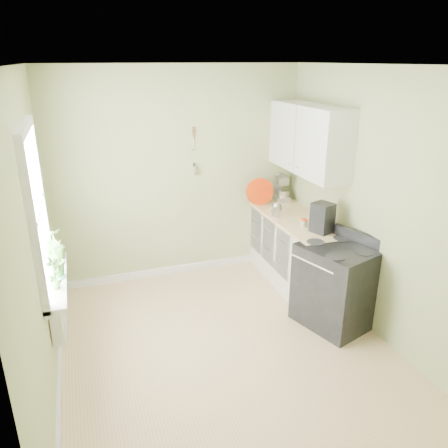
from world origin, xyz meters
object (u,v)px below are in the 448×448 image
object	(u,v)px
kettle	(276,210)
coffee_maker	(322,219)
stove	(335,285)
stand_mixer	(281,189)

from	to	relation	value
kettle	coffee_maker	bearing A→B (deg)	-67.39
stove	kettle	xyz separation A→B (m)	(-0.23, 1.07, 0.54)
stove	stand_mixer	bearing A→B (deg)	85.58
stove	coffee_maker	bearing A→B (deg)	84.89
stand_mixer	kettle	world-z (taller)	stand_mixer
coffee_maker	kettle	bearing A→B (deg)	112.61
stove	kettle	bearing A→B (deg)	102.01
kettle	coffee_maker	distance (m)	0.70
stand_mixer	kettle	size ratio (longest dim) A/B	2.13
stand_mixer	stove	bearing A→B (deg)	-94.42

